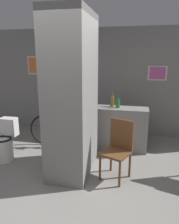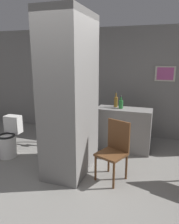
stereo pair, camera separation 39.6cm
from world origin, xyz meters
name	(u,v)px [view 1 (the left image)]	position (x,y,z in m)	size (l,w,h in m)	color
ground_plane	(60,187)	(0.00, 0.00, 0.00)	(14.00, 14.00, 0.00)	gray
wall_back	(94,82)	(0.00, 2.63, 1.30)	(8.00, 0.09, 2.60)	gray
pillar_center	(72,96)	(0.04, 0.57, 1.30)	(0.67, 1.14, 2.60)	gray
counter_shelf	(120,128)	(0.76, 1.64, 0.45)	(1.11, 0.44, 0.90)	gray
toilet	(5,143)	(-1.34, 0.66, 0.34)	(0.35, 0.51, 0.78)	white
chair_near_pillar	(118,147)	(0.82, 0.50, 0.52)	(0.53, 0.53, 0.95)	brown
bicycle	(66,131)	(-0.38, 1.45, 0.36)	(1.69, 0.42, 0.75)	black
bottle_tall	(112,101)	(0.57, 1.73, 1.02)	(0.08, 0.08, 0.32)	olive
bottle_short	(118,103)	(0.69, 1.64, 0.99)	(0.09, 0.09, 0.27)	#267233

